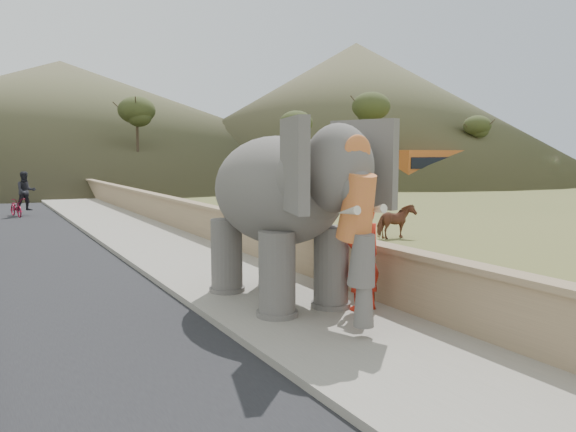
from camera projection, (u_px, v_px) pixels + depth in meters
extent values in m
plane|color=olive|center=(478.00, 408.00, 6.30)|extent=(160.00, 160.00, 0.00)
cube|color=#9E9687|center=(185.00, 258.00, 14.97)|extent=(3.00, 120.00, 0.15)
cube|color=tan|center=(242.00, 236.00, 15.72)|extent=(0.30, 120.00, 1.10)
imported|color=brown|center=(396.00, 222.00, 18.77)|extent=(1.37, 0.65, 1.15)
imported|color=silver|center=(291.00, 179.00, 46.52)|extent=(4.46, 2.40, 1.44)
cube|color=silver|center=(387.00, 168.00, 48.14)|extent=(11.28, 4.94, 3.10)
cube|color=#C35E22|center=(441.00, 169.00, 47.36)|extent=(11.24, 4.02, 3.10)
cone|color=brown|center=(355.00, 111.00, 67.98)|extent=(56.00, 56.00, 16.00)
cone|color=brown|center=(62.00, 119.00, 68.66)|extent=(80.00, 80.00, 14.00)
imported|color=red|center=(363.00, 256.00, 9.62)|extent=(0.69, 0.45, 1.89)
imported|color=maroon|center=(16.00, 208.00, 25.23)|extent=(0.85, 1.67, 0.84)
imported|color=black|center=(26.00, 191.00, 25.35)|extent=(0.98, 0.83, 1.79)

